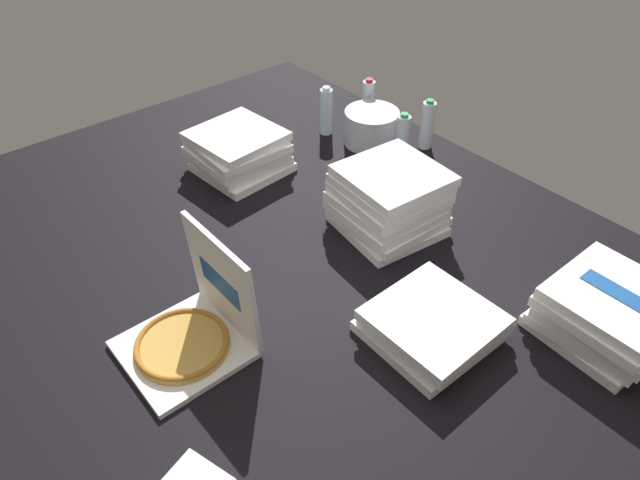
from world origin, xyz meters
TOP-DOWN VIEW (x-y plane):
  - ground_plane at (0.00, 0.00)m, footprint 3.20×2.40m
  - open_pizza_box at (0.02, -0.43)m, footprint 0.36×0.36m
  - pizza_stack_center_far at (-0.01, 0.47)m, footprint 0.40×0.41m
  - pizza_stack_right_mid at (0.48, 0.17)m, footprint 0.38×0.38m
  - pizza_stack_right_near at (-0.75, 0.26)m, footprint 0.40×0.39m
  - pizza_stack_left_near at (0.83, 0.60)m, footprint 0.39×0.38m
  - ice_bucket at (-0.54, 0.89)m, footprint 0.26×0.26m
  - water_bottle_0 at (-0.34, 1.06)m, footprint 0.06×0.06m
  - water_bottle_1 at (-0.33, 0.87)m, footprint 0.06×0.06m
  - water_bottle_2 at (-0.69, 1.01)m, footprint 0.06×0.06m
  - water_bottle_3 at (-0.76, 0.79)m, footprint 0.06×0.06m

SIDE VIEW (x-z plane):
  - ground_plane at x=0.00m, z-range -0.02..0.00m
  - pizza_stack_right_mid at x=0.48m, z-range 0.00..0.11m
  - open_pizza_box at x=0.02m, z-range -0.12..0.26m
  - ice_bucket at x=-0.54m, z-range 0.00..0.17m
  - pizza_stack_right_near at x=-0.75m, z-range 0.00..0.19m
  - pizza_stack_left_near at x=0.83m, z-range 0.00..0.19m
  - water_bottle_0 at x=-0.34m, z-range -0.01..0.24m
  - water_bottle_1 at x=-0.33m, z-range -0.01..0.24m
  - water_bottle_2 at x=-0.69m, z-range -0.01..0.24m
  - water_bottle_3 at x=-0.76m, z-range -0.01..0.24m
  - pizza_stack_center_far at x=-0.01m, z-range 0.00..0.26m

